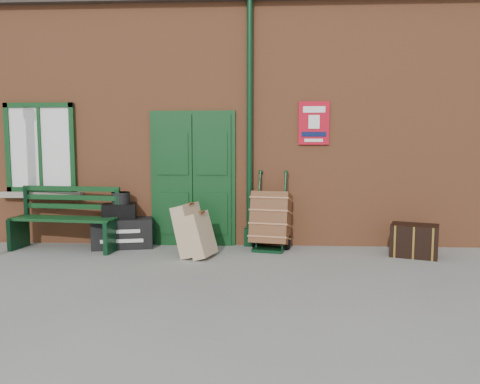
# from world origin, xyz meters

# --- Properties ---
(ground) EXTENTS (80.00, 80.00, 0.00)m
(ground) POSITION_xyz_m (0.00, 0.00, 0.00)
(ground) COLOR gray
(ground) RESTS_ON ground
(station_building) EXTENTS (10.30, 4.30, 4.36)m
(station_building) POSITION_xyz_m (-0.00, 3.49, 2.16)
(station_building) COLOR #9F5833
(station_building) RESTS_ON ground
(bench) EXTENTS (1.75, 0.71, 1.06)m
(bench) POSITION_xyz_m (-2.32, 1.06, 0.53)
(bench) COLOR #0F3918
(bench) RESTS_ON ground
(houdini_trunk) EXTENTS (1.06, 0.74, 0.48)m
(houdini_trunk) POSITION_xyz_m (-1.45, 1.25, 0.24)
(houdini_trunk) COLOR black
(houdini_trunk) RESTS_ON ground
(strongbox) EXTENTS (0.61, 0.50, 0.24)m
(strongbox) POSITION_xyz_m (-1.50, 1.25, 0.61)
(strongbox) COLOR black
(strongbox) RESTS_ON houdini_trunk
(hatbox) EXTENTS (0.35, 0.35, 0.19)m
(hatbox) POSITION_xyz_m (-1.47, 1.25, 0.82)
(hatbox) COLOR black
(hatbox) RESTS_ON strongbox
(suitcase_back) EXTENTS (0.54, 0.65, 0.81)m
(suitcase_back) POSITION_xyz_m (-0.24, 0.70, 0.40)
(suitcase_back) COLOR tan
(suitcase_back) RESTS_ON ground
(suitcase_front) EXTENTS (0.51, 0.59, 0.70)m
(suitcase_front) POSITION_xyz_m (-0.06, 0.60, 0.35)
(suitcase_front) COLOR tan
(suitcase_front) RESTS_ON ground
(porter_trolley) EXTENTS (0.72, 0.76, 1.25)m
(porter_trolley) POSITION_xyz_m (1.00, 1.23, 0.48)
(porter_trolley) COLOR black
(porter_trolley) RESTS_ON ground
(dark_trunk) EXTENTS (0.79, 0.65, 0.49)m
(dark_trunk) POSITION_xyz_m (3.19, 0.84, 0.25)
(dark_trunk) COLOR black
(dark_trunk) RESTS_ON ground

